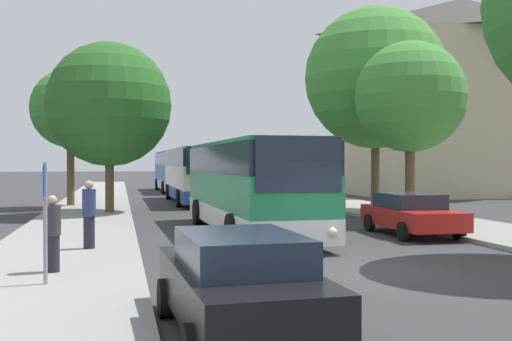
% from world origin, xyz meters
% --- Properties ---
extents(ground_plane, '(300.00, 300.00, 0.00)m').
position_xyz_m(ground_plane, '(0.00, 0.00, 0.00)').
color(ground_plane, '#38383A').
rests_on(ground_plane, ground).
extents(sidewalk_left, '(4.00, 120.00, 0.15)m').
position_xyz_m(sidewalk_left, '(-7.00, 0.00, 0.07)').
color(sidewalk_left, gray).
rests_on(sidewalk_left, ground_plane).
extents(building_right_background, '(16.92, 11.11, 15.02)m').
position_xyz_m(building_right_background, '(20.12, 28.21, 7.51)').
color(building_right_background, '#C6B28E').
rests_on(building_right_background, ground_plane).
extents(bus_front, '(3.08, 11.38, 3.19)m').
position_xyz_m(bus_front, '(-1.11, 7.49, 1.71)').
color(bus_front, silver).
rests_on(bus_front, ground_plane).
extents(bus_middle, '(2.92, 11.98, 3.33)m').
position_xyz_m(bus_middle, '(-1.06, 23.71, 1.78)').
color(bus_middle, '#2D519E').
rests_on(bus_middle, ground_plane).
extents(bus_rear, '(2.87, 12.00, 3.36)m').
position_xyz_m(bus_rear, '(-1.00, 37.68, 1.80)').
color(bus_rear, silver).
rests_on(bus_rear, ground_plane).
extents(parked_car_left_curb, '(2.09, 4.49, 1.50)m').
position_xyz_m(parked_car_left_curb, '(-3.88, -4.64, 0.79)').
color(parked_car_left_curb, black).
rests_on(parked_car_left_curb, ground_plane).
extents(parked_car_right_near, '(2.21, 4.56, 1.42)m').
position_xyz_m(parked_car_right_near, '(4.16, 5.73, 0.75)').
color(parked_car_right_near, red).
rests_on(parked_car_right_near, ground_plane).
extents(bus_stop_sign, '(0.08, 0.45, 2.34)m').
position_xyz_m(bus_stop_sign, '(-6.91, -0.85, 1.61)').
color(bus_stop_sign, gray).
rests_on(bus_stop_sign, sidewalk_left).
extents(pedestrian_waiting_near, '(0.36, 0.36, 1.85)m').
position_xyz_m(pedestrian_waiting_near, '(-6.33, 3.86, 1.09)').
color(pedestrian_waiting_near, '#23232D').
rests_on(pedestrian_waiting_near, sidewalk_left).
extents(pedestrian_waiting_far, '(0.36, 0.36, 1.64)m').
position_xyz_m(pedestrian_waiting_far, '(-6.92, 0.45, 0.97)').
color(pedestrian_waiting_far, '#23232D').
rests_on(pedestrian_waiting_far, sidewalk_left).
extents(tree_left_near, '(5.79, 5.79, 7.93)m').
position_xyz_m(tree_left_near, '(-5.98, 15.86, 5.18)').
color(tree_left_near, brown).
rests_on(tree_left_near, sidewalk_left).
extents(tree_left_far, '(4.26, 4.26, 7.37)m').
position_xyz_m(tree_left_far, '(-8.12, 20.89, 5.37)').
color(tree_left_far, brown).
rests_on(tree_left_far, sidewalk_left).
extents(tree_right_near, '(6.76, 6.76, 9.74)m').
position_xyz_m(tree_right_near, '(6.43, 13.74, 6.50)').
color(tree_right_near, brown).
rests_on(tree_right_near, sidewalk_right).
extents(tree_right_mid, '(4.58, 4.58, 7.33)m').
position_xyz_m(tree_right_mid, '(6.18, 9.75, 5.17)').
color(tree_right_mid, brown).
rests_on(tree_right_mid, sidewalk_right).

